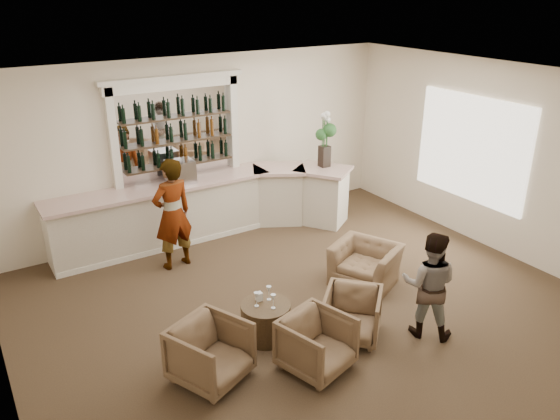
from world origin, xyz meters
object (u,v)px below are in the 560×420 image
(armchair_right, at_px, (352,314))
(cocktail_table, at_px, (266,320))
(guest, at_px, (429,285))
(flower_vase, at_px, (325,136))
(armchair_left, at_px, (211,353))
(armchair_center, at_px, (317,344))
(bar_counter, at_px, (208,208))
(sommelier, at_px, (172,214))
(armchair_far, at_px, (365,264))
(espresso_machine, at_px, (180,172))

(armchair_right, bearing_deg, cocktail_table, -165.61)
(guest, relative_size, flower_vase, 1.39)
(armchair_left, bearing_deg, armchair_center, -47.33)
(bar_counter, bearing_deg, flower_vase, -12.74)
(sommelier, bearing_deg, flower_vase, 175.64)
(bar_counter, relative_size, armchair_left, 6.90)
(bar_counter, distance_m, flower_vase, 2.64)
(sommelier, distance_m, guest, 4.24)
(cocktail_table, relative_size, armchair_far, 0.68)
(sommelier, height_order, flower_vase, flower_vase)
(sommelier, xyz_separation_m, flower_vase, (3.29, 0.27, 0.80))
(armchair_right, height_order, armchair_far, armchair_right)
(espresso_machine, bearing_deg, armchair_left, -107.15)
(flower_vase, bearing_deg, armchair_right, -120.58)
(bar_counter, xyz_separation_m, armchair_left, (-1.73, -3.74, -0.20))
(bar_counter, xyz_separation_m, flower_vase, (2.30, -0.52, 1.18))
(armchair_center, bearing_deg, armchair_left, 140.42)
(armchair_left, xyz_separation_m, armchair_right, (1.99, -0.22, -0.03))
(cocktail_table, distance_m, armchair_right, 1.17)
(sommelier, relative_size, armchair_center, 2.41)
(flower_vase, bearing_deg, sommelier, -175.30)
(armchair_right, bearing_deg, armchair_center, -113.50)
(armchair_far, distance_m, espresso_machine, 3.67)
(armchair_far, relative_size, espresso_machine, 2.10)
(armchair_left, bearing_deg, cocktail_table, -2.49)
(bar_counter, xyz_separation_m, armchair_far, (1.38, -2.93, -0.25))
(armchair_far, height_order, espresso_machine, espresso_machine)
(bar_counter, bearing_deg, armchair_far, -64.75)
(guest, relative_size, armchair_center, 1.91)
(sommelier, distance_m, flower_vase, 3.40)
(cocktail_table, xyz_separation_m, sommelier, (-0.26, 2.56, 0.70))
(armchair_far, bearing_deg, armchair_center, -80.89)
(cocktail_table, relative_size, armchair_right, 0.89)
(armchair_center, xyz_separation_m, espresso_machine, (0.08, 4.34, 0.99))
(sommelier, xyz_separation_m, armchair_right, (1.25, -3.17, -0.61))
(guest, bearing_deg, armchair_center, 43.33)
(guest, bearing_deg, espresso_machine, -20.93)
(bar_counter, relative_size, guest, 3.77)
(armchair_left, relative_size, armchair_far, 0.84)
(cocktail_table, height_order, armchair_left, armchair_left)
(cocktail_table, relative_size, flower_vase, 0.62)
(espresso_machine, bearing_deg, cocktail_table, -93.23)
(armchair_right, bearing_deg, armchair_left, -140.03)
(bar_counter, height_order, flower_vase, flower_vase)
(bar_counter, distance_m, armchair_right, 3.98)
(guest, distance_m, armchair_far, 1.58)
(sommelier, bearing_deg, guest, 111.52)
(cocktail_table, bearing_deg, armchair_far, 11.30)
(guest, bearing_deg, cocktail_table, 19.37)
(guest, bearing_deg, flower_vase, -56.87)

